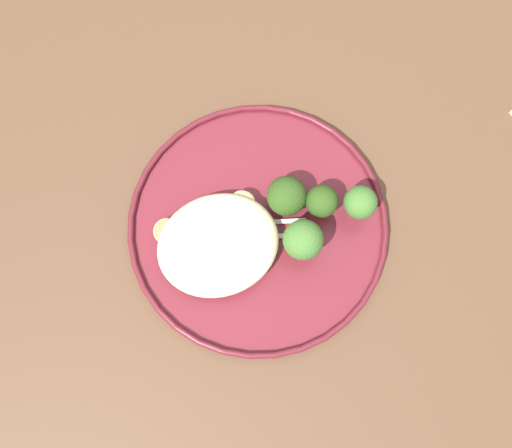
% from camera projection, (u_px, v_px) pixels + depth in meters
% --- Properties ---
extents(ground, '(6.00, 6.00, 0.00)m').
position_uv_depth(ground, '(259.00, 305.00, 1.32)').
color(ground, '#2D2B28').
extents(wooden_dining_table, '(1.40, 1.00, 0.74)m').
position_uv_depth(wooden_dining_table, '(263.00, 257.00, 0.68)').
color(wooden_dining_table, brown).
rests_on(wooden_dining_table, ground).
extents(dinner_plate, '(0.29, 0.29, 0.02)m').
position_uv_depth(dinner_plate, '(256.00, 226.00, 0.60)').
color(dinner_plate, maroon).
rests_on(dinner_plate, wooden_dining_table).
extents(noodle_bed, '(0.13, 0.11, 0.04)m').
position_uv_depth(noodle_bed, '(218.00, 245.00, 0.57)').
color(noodle_bed, beige).
rests_on(noodle_bed, dinner_plate).
extents(seared_scallop_front_small, '(0.03, 0.03, 0.02)m').
position_uv_depth(seared_scallop_front_small, '(167.00, 232.00, 0.59)').
color(seared_scallop_front_small, '#DBB77A').
rests_on(seared_scallop_front_small, dinner_plate).
extents(seared_scallop_rear_pale, '(0.02, 0.02, 0.02)m').
position_uv_depth(seared_scallop_rear_pale, '(218.00, 248.00, 0.58)').
color(seared_scallop_rear_pale, '#E5C689').
rests_on(seared_scallop_rear_pale, dinner_plate).
extents(seared_scallop_tilted_round, '(0.03, 0.03, 0.01)m').
position_uv_depth(seared_scallop_tilted_round, '(217.00, 227.00, 0.59)').
color(seared_scallop_tilted_round, beige).
rests_on(seared_scallop_tilted_round, dinner_plate).
extents(seared_scallop_on_noodles, '(0.02, 0.02, 0.02)m').
position_uv_depth(seared_scallop_on_noodles, '(246.00, 256.00, 0.58)').
color(seared_scallop_on_noodles, beige).
rests_on(seared_scallop_on_noodles, dinner_plate).
extents(seared_scallop_half_hidden, '(0.03, 0.03, 0.02)m').
position_uv_depth(seared_scallop_half_hidden, '(242.00, 205.00, 0.59)').
color(seared_scallop_half_hidden, '#E5C689').
rests_on(seared_scallop_half_hidden, dinner_plate).
extents(broccoli_floret_right_tilted, '(0.04, 0.04, 0.06)m').
position_uv_depth(broccoli_floret_right_tilted, '(303.00, 240.00, 0.55)').
color(broccoli_floret_right_tilted, '#89A356').
rests_on(broccoli_floret_right_tilted, dinner_plate).
extents(broccoli_floret_center_pile, '(0.04, 0.04, 0.06)m').
position_uv_depth(broccoli_floret_center_pile, '(359.00, 199.00, 0.57)').
color(broccoli_floret_center_pile, '#7A994C').
rests_on(broccoli_floret_center_pile, dinner_plate).
extents(broccoli_floret_tall_stalk, '(0.04, 0.04, 0.05)m').
position_uv_depth(broccoli_floret_tall_stalk, '(322.00, 202.00, 0.57)').
color(broccoli_floret_tall_stalk, '#7A994C').
rests_on(broccoli_floret_tall_stalk, dinner_plate).
extents(broccoli_floret_near_rim, '(0.04, 0.04, 0.05)m').
position_uv_depth(broccoli_floret_near_rim, '(287.00, 196.00, 0.58)').
color(broccoli_floret_near_rim, '#89A356').
rests_on(broccoli_floret_near_rim, dinner_plate).
extents(onion_sliver_long_sliver, '(0.05, 0.02, 0.00)m').
position_uv_depth(onion_sliver_long_sliver, '(284.00, 221.00, 0.60)').
color(onion_sliver_long_sliver, silver).
rests_on(onion_sliver_long_sliver, dinner_plate).
extents(onion_sliver_curled_piece, '(0.06, 0.02, 0.00)m').
position_uv_depth(onion_sliver_curled_piece, '(265.00, 235.00, 0.59)').
color(onion_sliver_curled_piece, silver).
rests_on(onion_sliver_curled_piece, dinner_plate).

